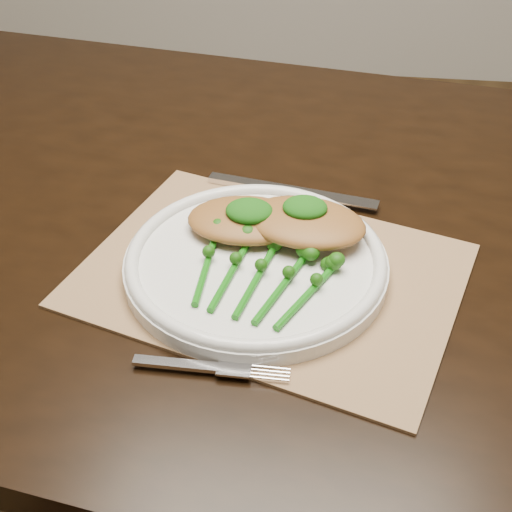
# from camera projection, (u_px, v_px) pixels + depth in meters

# --- Properties ---
(floor) EXTENTS (4.00, 4.00, 0.00)m
(floor) POSITION_uv_depth(u_px,v_px,m) (344.00, 480.00, 1.46)
(floor) COLOR brown
(floor) RESTS_ON ground
(dining_table) EXTENTS (1.72, 1.14, 0.75)m
(dining_table) POSITION_uv_depth(u_px,v_px,m) (279.00, 405.00, 1.13)
(dining_table) COLOR black
(dining_table) RESTS_ON ground
(placemat) EXTENTS (0.48, 0.41, 0.00)m
(placemat) POSITION_uv_depth(u_px,v_px,m) (270.00, 275.00, 0.80)
(placemat) COLOR #956F4B
(placemat) RESTS_ON dining_table
(dinner_plate) EXTENTS (0.30, 0.30, 0.03)m
(dinner_plate) POSITION_uv_depth(u_px,v_px,m) (256.00, 262.00, 0.80)
(dinner_plate) COLOR silver
(dinner_plate) RESTS_ON placemat
(knife) EXTENTS (0.23, 0.06, 0.01)m
(knife) POSITION_uv_depth(u_px,v_px,m) (276.00, 188.00, 0.93)
(knife) COLOR silver
(knife) RESTS_ON placemat
(fork) EXTENTS (0.15, 0.02, 0.00)m
(fork) POSITION_uv_depth(u_px,v_px,m) (221.00, 368.00, 0.68)
(fork) COLOR silver
(fork) RESTS_ON placemat
(chicken_fillet_left) EXTENTS (0.14, 0.10, 0.03)m
(chicken_fillet_left) POSITION_uv_depth(u_px,v_px,m) (246.00, 220.00, 0.83)
(chicken_fillet_left) COLOR #98622C
(chicken_fillet_left) RESTS_ON dinner_plate
(chicken_fillet_right) EXTENTS (0.16, 0.12, 0.03)m
(chicken_fillet_right) POSITION_uv_depth(u_px,v_px,m) (305.00, 222.00, 0.81)
(chicken_fillet_right) COLOR #98622C
(chicken_fillet_right) RESTS_ON dinner_plate
(pesto_dollop_left) EXTENTS (0.06, 0.05, 0.02)m
(pesto_dollop_left) POSITION_uv_depth(u_px,v_px,m) (249.00, 211.00, 0.82)
(pesto_dollop_left) COLOR #0C4109
(pesto_dollop_left) RESTS_ON chicken_fillet_left
(pesto_dollop_right) EXTENTS (0.05, 0.04, 0.02)m
(pesto_dollop_right) POSITION_uv_depth(u_px,v_px,m) (305.00, 207.00, 0.81)
(pesto_dollop_right) COLOR #0C4109
(pesto_dollop_right) RESTS_ON chicken_fillet_right
(broccolini_bundle) EXTENTS (0.17, 0.19, 0.04)m
(broccolini_bundle) POSITION_uv_depth(u_px,v_px,m) (255.00, 281.00, 0.76)
(broccolini_bundle) COLOR #10600C
(broccolini_bundle) RESTS_ON dinner_plate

